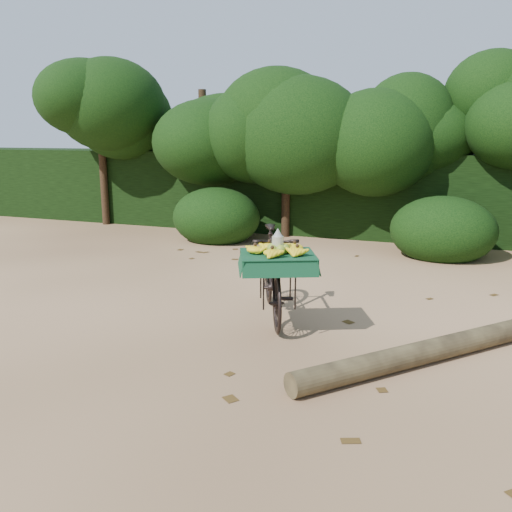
% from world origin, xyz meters
% --- Properties ---
extents(ground, '(80.00, 80.00, 0.00)m').
position_xyz_m(ground, '(0.00, 0.00, 0.00)').
color(ground, tan).
rests_on(ground, ground).
extents(vendor_bicycle, '(1.36, 1.96, 1.12)m').
position_xyz_m(vendor_bicycle, '(-0.28, 0.08, 0.57)').
color(vendor_bicycle, black).
rests_on(vendor_bicycle, ground).
extents(fallen_log, '(2.26, 2.55, 0.23)m').
position_xyz_m(fallen_log, '(1.58, -0.63, 0.11)').
color(fallen_log, brown).
rests_on(fallen_log, ground).
extents(hedge_backdrop, '(26.00, 1.80, 1.80)m').
position_xyz_m(hedge_backdrop, '(0.00, 6.30, 0.90)').
color(hedge_backdrop, black).
rests_on(hedge_backdrop, ground).
extents(tree_row, '(14.50, 2.00, 4.00)m').
position_xyz_m(tree_row, '(-0.65, 5.50, 2.00)').
color(tree_row, black).
rests_on(tree_row, ground).
extents(bush_clumps, '(8.80, 1.70, 0.90)m').
position_xyz_m(bush_clumps, '(0.50, 4.30, 0.45)').
color(bush_clumps, black).
rests_on(bush_clumps, ground).
extents(leaf_litter, '(7.00, 7.30, 0.01)m').
position_xyz_m(leaf_litter, '(0.00, 0.65, 0.01)').
color(leaf_litter, '#473112').
rests_on(leaf_litter, ground).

